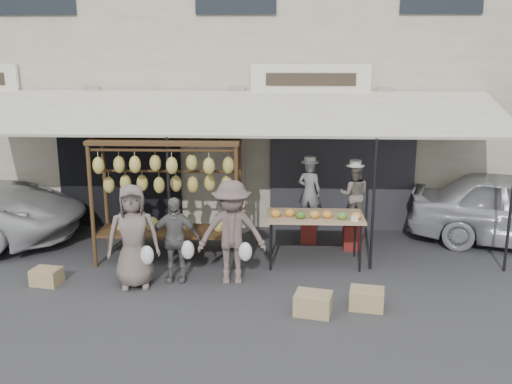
% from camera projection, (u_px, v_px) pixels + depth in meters
% --- Properties ---
extents(ground_plane, '(90.00, 90.00, 0.00)m').
position_uv_depth(ground_plane, '(221.00, 293.00, 8.95)').
color(ground_plane, '#2D2D30').
extents(shophouse, '(24.00, 6.15, 7.30)m').
position_uv_depth(shophouse, '(246.00, 53.00, 14.37)').
color(shophouse, beige).
rests_on(shophouse, ground_plane).
extents(awning, '(10.00, 2.35, 2.92)m').
position_uv_depth(awning, '(232.00, 114.00, 10.54)').
color(awning, silver).
rests_on(awning, ground_plane).
extents(banana_rack, '(2.60, 0.90, 2.24)m').
position_uv_depth(banana_rack, '(167.00, 177.00, 9.97)').
color(banana_rack, '#3C2713').
rests_on(banana_rack, ground_plane).
extents(produce_table, '(1.70, 0.90, 1.04)m').
position_uv_depth(produce_table, '(315.00, 217.00, 9.97)').
color(produce_table, tan).
rests_on(produce_table, ground_plane).
extents(vendor_left, '(0.52, 0.42, 1.24)m').
position_uv_depth(vendor_left, '(309.00, 192.00, 11.10)').
color(vendor_left, gray).
rests_on(vendor_left, stool_left).
extents(vendor_right, '(0.61, 0.50, 1.17)m').
position_uv_depth(vendor_right, '(354.00, 195.00, 10.72)').
color(vendor_right, slate).
rests_on(vendor_right, stool_right).
extents(customer_left, '(0.92, 0.71, 1.69)m').
position_uv_depth(customer_left, '(133.00, 236.00, 9.03)').
color(customer_left, '#6A5C55').
rests_on(customer_left, ground_plane).
extents(customer_mid, '(0.85, 0.39, 1.42)m').
position_uv_depth(customer_mid, '(175.00, 239.00, 9.30)').
color(customer_mid, '#63615E').
rests_on(customer_mid, ground_plane).
extents(customer_right, '(1.16, 0.73, 1.71)m').
position_uv_depth(customer_right, '(232.00, 232.00, 9.18)').
color(customer_right, brown).
rests_on(customer_right, ground_plane).
extents(stool_left, '(0.36, 0.36, 0.42)m').
position_uv_depth(stool_left, '(308.00, 232.00, 11.30)').
color(stool_left, maroon).
rests_on(stool_left, ground_plane).
extents(stool_right, '(0.42, 0.42, 0.49)m').
position_uv_depth(stool_right, '(352.00, 236.00, 10.92)').
color(stool_right, maroon).
rests_on(stool_right, ground_plane).
extents(crate_near_a, '(0.60, 0.50, 0.31)m').
position_uv_depth(crate_near_a, '(313.00, 304.00, 8.22)').
color(crate_near_a, tan).
rests_on(crate_near_a, ground_plane).
extents(crate_near_b, '(0.55, 0.46, 0.30)m').
position_uv_depth(crate_near_b, '(367.00, 299.00, 8.40)').
color(crate_near_b, tan).
rests_on(crate_near_b, ground_plane).
extents(crate_far, '(0.50, 0.41, 0.27)m').
position_uv_depth(crate_far, '(47.00, 277.00, 9.27)').
color(crate_far, tan).
rests_on(crate_far, ground_plane).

